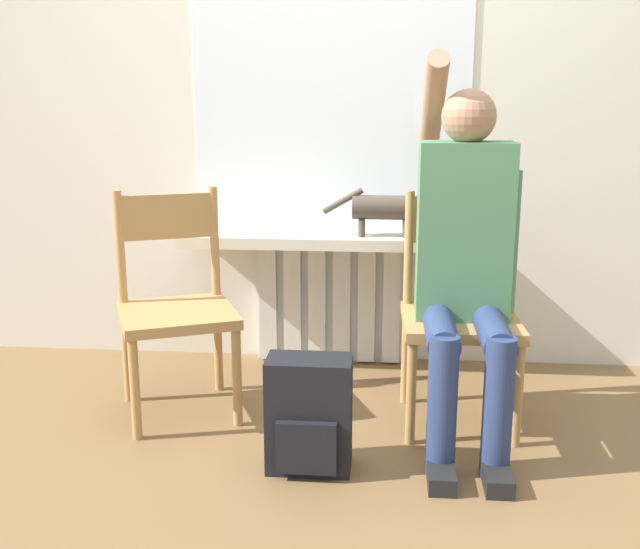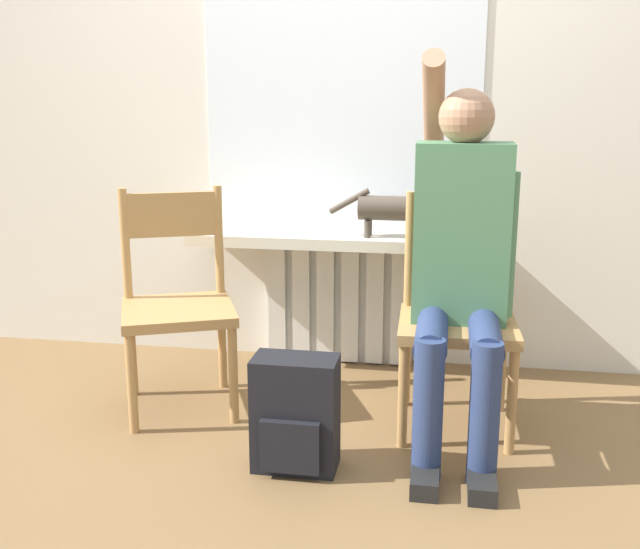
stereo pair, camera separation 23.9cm
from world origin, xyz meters
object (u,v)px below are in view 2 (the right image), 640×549
at_px(chair_left, 177,300).
at_px(chair_right, 458,313).
at_px(person, 461,255).
at_px(backpack, 295,415).
at_px(cat, 397,209).

distance_m(chair_left, chair_right, 1.10).
relative_size(person, backpack, 3.55).
distance_m(chair_left, person, 1.14).
bearing_deg(backpack, chair_left, 141.60).
bearing_deg(backpack, chair_right, 41.02).
relative_size(cat, backpack, 1.22).
distance_m(chair_right, person, 0.27).
bearing_deg(chair_left, cat, 4.86).
xyz_separation_m(chair_left, cat, (0.84, 0.45, 0.32)).
bearing_deg(person, chair_right, 91.23).
relative_size(person, cat, 2.91).
relative_size(chair_right, person, 0.63).
bearing_deg(cat, chair_left, -151.58).
distance_m(chair_left, backpack, 0.78).
bearing_deg(chair_left, chair_right, -23.37).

